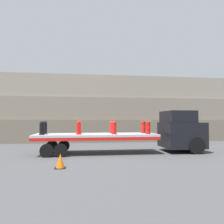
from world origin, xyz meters
name	(u,v)px	position (x,y,z in m)	size (l,w,h in m)	color
ground_plane	(96,153)	(0.00, 0.00, 0.00)	(120.00, 120.00, 0.00)	#474749
rock_cliff	(91,109)	(0.00, 8.61, 3.42)	(60.00, 3.30, 6.84)	#706656
truck_cab	(182,131)	(6.08, 0.00, 1.44)	(2.64, 2.69, 2.86)	black
flatbed_trailer	(89,138)	(-0.51, 0.00, 1.06)	(8.05, 2.60, 1.30)	#B2B2B7
fire_hydrant_black_near_0	(42,128)	(-3.43, -0.55, 1.72)	(0.36, 0.52, 0.86)	black
fire_hydrant_black_far_0	(45,128)	(-3.43, 0.55, 1.72)	(0.36, 0.52, 0.86)	black
fire_hydrant_red_near_1	(79,128)	(-1.14, -0.55, 1.72)	(0.36, 0.52, 0.86)	red
fire_hydrant_red_far_1	(79,127)	(-1.14, 0.55, 1.72)	(0.36, 0.52, 0.86)	red
fire_hydrant_red_near_2	(114,128)	(1.14, -0.55, 1.72)	(0.36, 0.52, 0.86)	red
fire_hydrant_red_far_2	(112,127)	(1.14, 0.55, 1.72)	(0.36, 0.52, 0.86)	red
fire_hydrant_red_near_3	(148,128)	(3.43, -0.55, 1.72)	(0.36, 0.52, 0.86)	red
fire_hydrant_red_far_3	(144,127)	(3.43, 0.55, 1.72)	(0.36, 0.52, 0.86)	red
cargo_strap_rear	(79,121)	(-1.14, 0.00, 2.17)	(0.05, 2.70, 0.01)	yellow
cargo_strap_middle	(146,121)	(3.43, 0.00, 2.17)	(0.05, 2.70, 0.01)	yellow
traffic_cone	(60,161)	(-1.92, -4.30, 0.33)	(0.51, 0.51, 0.67)	black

